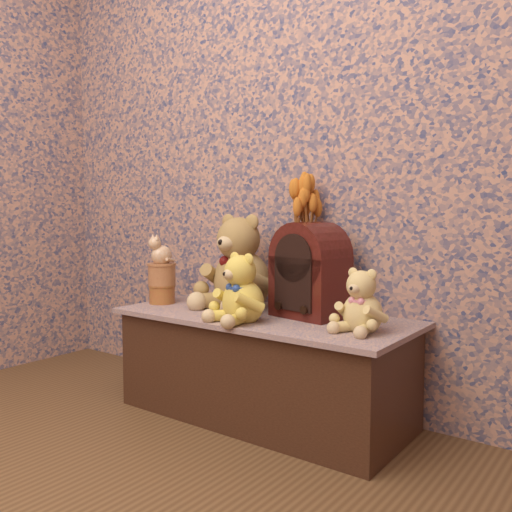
% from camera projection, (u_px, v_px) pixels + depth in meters
% --- Properties ---
extents(display_shelf, '(1.22, 0.54, 0.42)m').
position_uv_depth(display_shelf, '(263.00, 366.00, 2.21)').
color(display_shelf, navy).
rests_on(display_shelf, ground).
extents(teddy_large, '(0.37, 0.43, 0.43)m').
position_uv_depth(teddy_large, '(242.00, 257.00, 2.36)').
color(teddy_large, olive).
rests_on(teddy_large, display_shelf).
extents(teddy_medium, '(0.29, 0.31, 0.28)m').
position_uv_depth(teddy_medium, '(243.00, 284.00, 2.06)').
color(teddy_medium, gold).
rests_on(teddy_medium, display_shelf).
extents(teddy_small, '(0.21, 0.24, 0.24)m').
position_uv_depth(teddy_small, '(363.00, 297.00, 1.89)').
color(teddy_small, tan).
rests_on(teddy_small, display_shelf).
extents(cathedral_radio, '(0.30, 0.24, 0.37)m').
position_uv_depth(cathedral_radio, '(310.00, 270.00, 2.14)').
color(cathedral_radio, '#3B110A').
rests_on(cathedral_radio, display_shelf).
extents(ceramic_vase, '(0.13, 0.13, 0.20)m').
position_uv_depth(ceramic_vase, '(305.00, 288.00, 2.26)').
color(ceramic_vase, tan).
rests_on(ceramic_vase, display_shelf).
extents(dried_stalks, '(0.24, 0.24, 0.43)m').
position_uv_depth(dried_stalks, '(305.00, 212.00, 2.23)').
color(dried_stalks, orange).
rests_on(dried_stalks, ceramic_vase).
extents(biscuit_tin_lower, '(0.15, 0.15, 0.08)m').
position_uv_depth(biscuit_tin_lower, '(162.00, 294.00, 2.46)').
color(biscuit_tin_lower, '#B18A33').
rests_on(biscuit_tin_lower, display_shelf).
extents(biscuit_tin_upper, '(0.16, 0.16, 0.09)m').
position_uv_depth(biscuit_tin_upper, '(162.00, 274.00, 2.45)').
color(biscuit_tin_upper, tan).
rests_on(biscuit_tin_upper, biscuit_tin_lower).
extents(cat_figurine, '(0.12, 0.13, 0.14)m').
position_uv_depth(cat_figurine, '(161.00, 249.00, 2.44)').
color(cat_figurine, silver).
rests_on(cat_figurine, biscuit_tin_upper).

